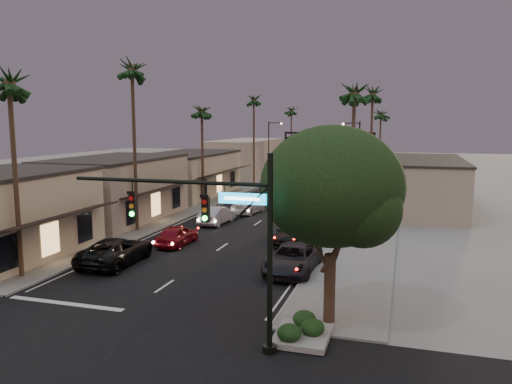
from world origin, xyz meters
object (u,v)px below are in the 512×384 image
Objects in this scene: arch at (329,142)px; palm_lc at (202,107)px; palm_ld at (254,97)px; palm_rb at (373,90)px; oncoming_pickup at (116,251)px; corner_tree at (333,192)px; palm_la at (8,76)px; palm_rc at (381,112)px; traffic_signal at (222,222)px; oncoming_red at (177,235)px; palm_far at (291,108)px; palm_ra at (355,87)px; streetlight_right at (357,153)px; curbside_near at (293,259)px; streetlight_left at (271,146)px; palm_lb at (132,65)px; oncoming_silver at (217,215)px; curbside_black at (291,233)px.

arch is 35.41m from palm_lc.
palm_ld and palm_rb have the same top height.
oncoming_pickup is at bearing -113.70° from palm_rb.
corner_tree is 0.67× the size of palm_la.
palm_la is 0.93× the size of palm_rb.
palm_ld is 1.16× the size of palm_rc.
traffic_signal is 0.56× the size of arch.
palm_rb is 30.38m from oncoming_red.
palm_ra is at bearing -72.62° from palm_far.
palm_ra is 40.01m from palm_rc.
streetlight_right is 1.54× the size of curbside_near.
streetlight_left is at bearing 108.36° from curbside_near.
palm_lc reaches higher than streetlight_right.
streetlight_right is at bearing 55.99° from palm_lb.
palm_rb reaches higher than oncoming_silver.
curbside_near is (-2.45, -29.32, -11.60)m from palm_rb.
palm_lc is 19.07m from palm_rb.
palm_lc is (-15.52, -9.00, 5.14)m from streetlight_right.
arch is 1.69× the size of streetlight_left.
traffic_signal is 0.97× the size of corner_tree.
oncoming_silver is at bearing -83.55° from streetlight_left.
curbside_near is (-2.45, -49.32, -9.66)m from palm_rc.
oncoming_red is at bearing 93.47° from oncoming_silver.
palm_rb is at bearing -32.60° from palm_ld.
corner_tree is at bearing -69.19° from palm_ld.
palm_ld reaches higher than traffic_signal.
traffic_signal is 1.45× the size of curbside_near.
palm_rc is at bearing -104.45° from oncoming_silver.
palm_far is at bearing -88.72° from oncoming_pickup.
palm_far reaches higher than palm_rc.
palm_lb is (-14.29, 18.00, 8.30)m from traffic_signal.
corner_tree is 24.36m from palm_lb.
oncoming_pickup is (-1.59, -5.50, 0.09)m from oncoming_red.
palm_lb is 2.51× the size of oncoming_pickup.
palm_lc is 2.01× the size of oncoming_pickup.
oncoming_silver is at bearing -88.53° from oncoming_red.
palm_rc is (17.20, 9.00, -1.95)m from palm_ld.
corner_tree is 56.74m from palm_rc.
palm_far is (0.30, 23.00, -0.97)m from palm_ld.
palm_la reaches higher than oncoming_red.
palm_rc is at bearing 67.73° from palm_lb.
palm_ra and palm_far have the same top height.
oncoming_red is at bearing -93.75° from arch.
palm_lb is at bearing -112.27° from palm_rc.
palm_lc is (-14.29, 32.00, 5.39)m from traffic_signal.
arch is at bearing -91.11° from oncoming_silver.
palm_la is 19.05m from curbside_near.
curbside_black is (13.08, -33.29, -11.65)m from palm_ld.
oncoming_red is 10.30m from curbside_near.
traffic_signal is 5.20m from corner_tree.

